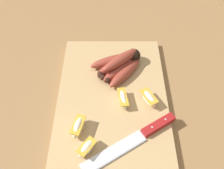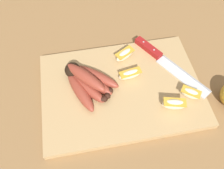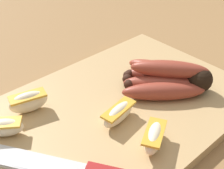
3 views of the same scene
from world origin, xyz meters
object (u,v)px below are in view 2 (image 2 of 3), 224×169
at_px(apple_wedge_near, 190,93).
at_px(apple_wedge_middle, 125,55).
at_px(apple_wedge_extra, 174,104).
at_px(chefs_knife, 160,57).
at_px(apple_wedge_far, 130,74).
at_px(banana_bunch, 87,81).

relative_size(apple_wedge_near, apple_wedge_middle, 0.88).
bearing_deg(apple_wedge_near, apple_wedge_extra, 24.43).
height_order(apple_wedge_middle, apple_wedge_extra, apple_wedge_extra).
height_order(apple_wedge_near, apple_wedge_middle, apple_wedge_middle).
height_order(chefs_knife, apple_wedge_far, apple_wedge_far).
height_order(chefs_knife, apple_wedge_near, apple_wedge_near).
bearing_deg(apple_wedge_middle, chefs_knife, 168.65).
bearing_deg(apple_wedge_extra, chefs_knife, -94.89).
relative_size(apple_wedge_middle, apple_wedge_extra, 1.00).
relative_size(apple_wedge_far, apple_wedge_extra, 1.06).
distance_m(banana_bunch, apple_wedge_extra, 0.25).
relative_size(banana_bunch, apple_wedge_extra, 2.53).
relative_size(banana_bunch, apple_wedge_middle, 2.54).
bearing_deg(apple_wedge_extra, apple_wedge_near, -155.57).
bearing_deg(apple_wedge_far, apple_wedge_near, 148.00).
bearing_deg(banana_bunch, apple_wedge_far, -177.53).
bearing_deg(apple_wedge_far, chefs_knife, -153.95).
bearing_deg(apple_wedge_extra, banana_bunch, -27.27).
xyz_separation_m(apple_wedge_near, apple_wedge_far, (0.15, -0.09, -0.00)).
xyz_separation_m(banana_bunch, apple_wedge_middle, (-0.13, -0.08, -0.00)).
height_order(apple_wedge_middle, apple_wedge_far, apple_wedge_middle).
bearing_deg(chefs_knife, banana_bunch, 13.82).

